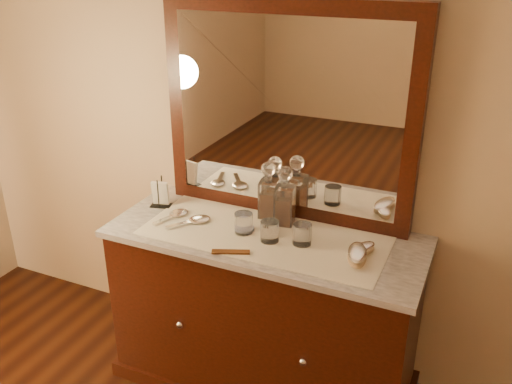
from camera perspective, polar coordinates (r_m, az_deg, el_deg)
dresser_cabinet at (r=2.73m, az=0.88°, el=-12.51°), size 1.40×0.55×0.82m
dresser_plinth at (r=2.97m, az=0.84°, el=-18.24°), size 1.46×0.59×0.08m
knob_left at (r=2.62m, az=-7.87°, el=-13.46°), size 0.04×0.04×0.04m
knob_right at (r=2.42m, az=4.90°, el=-17.12°), size 0.04×0.04×0.04m
marble_top at (r=2.50m, az=0.94°, el=-4.68°), size 1.44×0.59×0.03m
mirror_frame at (r=2.52m, az=3.26°, el=8.15°), size 1.20×0.08×1.00m
mirror_glass at (r=2.49m, az=2.98°, el=7.96°), size 1.06×0.01×0.86m
lace_runner at (r=2.48m, az=0.76°, el=-4.54°), size 1.10×0.45×0.00m
pin_dish at (r=2.52m, az=-1.00°, el=-3.78°), size 0.08×0.08×0.01m
comb at (r=2.34m, az=-2.63°, el=-6.22°), size 0.16×0.09×0.01m
napkin_rack at (r=2.77m, az=-9.87°, el=-0.29°), size 0.11×0.08×0.15m
decanter_left at (r=2.60m, az=1.29°, el=-0.40°), size 0.10×0.10×0.28m
decanter_right at (r=2.54m, az=2.99°, el=-1.02°), size 0.10×0.10×0.29m
brush_near at (r=2.32m, az=10.44°, el=-6.41°), size 0.12×0.19×0.05m
brush_far at (r=2.37m, az=10.94°, el=-5.91°), size 0.12×0.16×0.04m
hand_mirror_outer at (r=2.68m, az=-8.29°, el=-2.28°), size 0.11×0.21×0.02m
hand_mirror_inner at (r=2.60m, az=-6.29°, el=-2.93°), size 0.17×0.21×0.02m
tumblers at (r=2.43m, az=1.61°, el=-3.88°), size 0.36×0.12×0.09m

